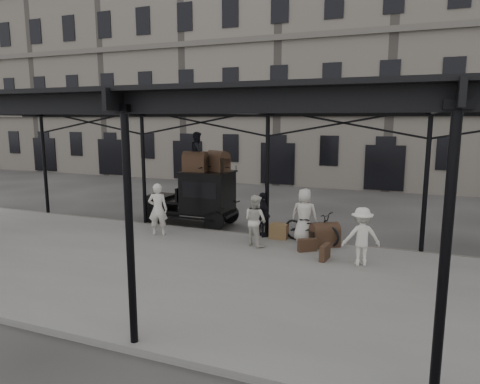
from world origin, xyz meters
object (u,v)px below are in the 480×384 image
object	(u,v)px
taxi	(200,196)
porter_official	(262,215)
steamer_trunk_roof_near	(195,163)
porter_left	(158,209)
steamer_trunk_platform	(325,236)
bicycle	(311,227)

from	to	relation	value
taxi	porter_official	world-z (taller)	taxi
taxi	steamer_trunk_roof_near	xyz separation A→B (m)	(-0.08, -0.25, 1.30)
taxi	porter_left	bearing A→B (deg)	-102.31
porter_official	steamer_trunk_platform	bearing A→B (deg)	-147.86
porter_official	bicycle	world-z (taller)	porter_official
porter_left	steamer_trunk_roof_near	xyz separation A→B (m)	(0.42, 2.05, 1.44)
steamer_trunk_platform	taxi	bearing A→B (deg)	128.06
bicycle	steamer_trunk_roof_near	xyz separation A→B (m)	(-4.79, 1.08, 1.82)
porter_left	steamer_trunk_roof_near	distance (m)	2.54
porter_official	bicycle	bearing A→B (deg)	-144.31
porter_left	porter_official	world-z (taller)	porter_left
taxi	steamer_trunk_platform	bearing A→B (deg)	-16.21
bicycle	steamer_trunk_roof_near	bearing A→B (deg)	95.79
taxi	bicycle	size ratio (longest dim) A/B	1.79
porter_left	taxi	bearing A→B (deg)	-122.71
bicycle	steamer_trunk_roof_near	distance (m)	5.24
porter_left	steamer_trunk_roof_near	world-z (taller)	steamer_trunk_roof_near
porter_official	taxi	bearing A→B (deg)	19.66
taxi	porter_official	distance (m)	3.20
taxi	steamer_trunk_platform	size ratio (longest dim) A/B	4.15
bicycle	taxi	bearing A→B (deg)	92.75
porter_left	bicycle	bearing A→B (deg)	170.18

